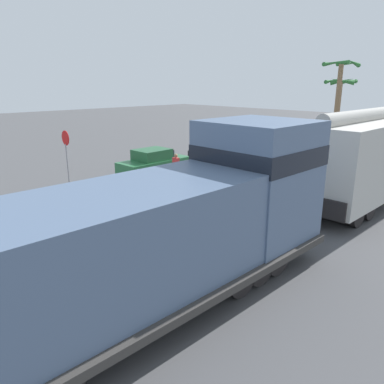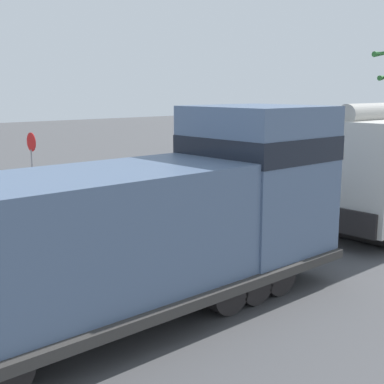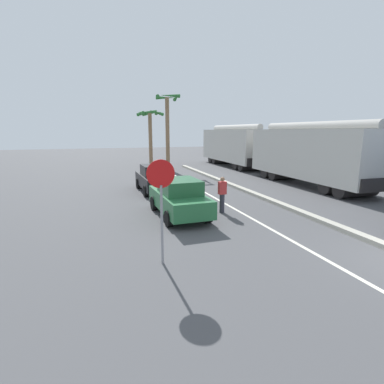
{
  "view_description": "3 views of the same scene",
  "coord_description": "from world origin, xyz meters",
  "views": [
    {
      "loc": [
        11.3,
        -6.14,
        5.21
      ],
      "look_at": [
        1.55,
        3.3,
        1.23
      ],
      "focal_mm": 35.0,
      "sensor_mm": 36.0,
      "label": 1
    },
    {
      "loc": [
        13.38,
        -6.9,
        4.57
      ],
      "look_at": [
        2.47,
        2.78,
        1.77
      ],
      "focal_mm": 50.0,
      "sensor_mm": 36.0,
      "label": 2
    },
    {
      "loc": [
        -8.47,
        -5.18,
        3.61
      ],
      "look_at": [
        -4.15,
        8.26,
        0.71
      ],
      "focal_mm": 28.0,
      "sensor_mm": 36.0,
      "label": 3
    }
  ],
  "objects": [
    {
      "name": "pedestrian_by_cars",
      "position": [
        -3.23,
        6.75,
        0.85
      ],
      "size": [
        0.34,
        0.22,
        1.62
      ],
      "color": "#33333D",
      "rests_on": "ground"
    },
    {
      "name": "parked_car_green",
      "position": [
        -5.2,
        6.82,
        0.82
      ],
      "size": [
        1.93,
        4.25,
        1.62
      ],
      "color": "#286B3D",
      "rests_on": "ground"
    },
    {
      "name": "hopper_car_lead",
      "position": [
        5.04,
        11.18,
        2.08
      ],
      "size": [
        2.9,
        10.6,
        4.18
      ],
      "color": "#BBB9B1",
      "rests_on": "ground"
    },
    {
      "name": "palm_tree_near",
      "position": [
        -2.01,
        22.24,
        4.82
      ],
      "size": [
        2.25,
        2.26,
        6.91
      ],
      "color": "#846647",
      "rests_on": "ground"
    },
    {
      "name": "median_curb",
      "position": [
        0.0,
        6.0,
        0.08
      ],
      "size": [
        0.36,
        36.0,
        0.16
      ],
      "primitive_type": "cube",
      "color": "#B2AD9E",
      "rests_on": "ground"
    },
    {
      "name": "hopper_car_middle",
      "position": [
        5.04,
        22.78,
        2.08
      ],
      "size": [
        2.9,
        10.6,
        4.18
      ],
      "color": "beige",
      "rests_on": "ground"
    },
    {
      "name": "stop_sign",
      "position": [
        -6.88,
        2.47,
        2.02
      ],
      "size": [
        0.76,
        0.08,
        2.88
      ],
      "color": "gray",
      "rests_on": "ground"
    },
    {
      "name": "palm_tree_far",
      "position": [
        -3.16,
        24.87,
        4.3
      ],
      "size": [
        2.61,
        2.7,
        5.67
      ],
      "color": "#846647",
      "rests_on": "ground"
    },
    {
      "name": "parked_car_black",
      "position": [
        -5.18,
        12.3,
        0.82
      ],
      "size": [
        1.9,
        4.24,
        1.62
      ],
      "color": "black",
      "rests_on": "ground"
    },
    {
      "name": "lane_stripe",
      "position": [
        -2.4,
        6.0,
        0.0
      ],
      "size": [
        0.14,
        36.0,
        0.01
      ],
      "primitive_type": "cube",
      "color": "silver",
      "rests_on": "ground"
    }
  ]
}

